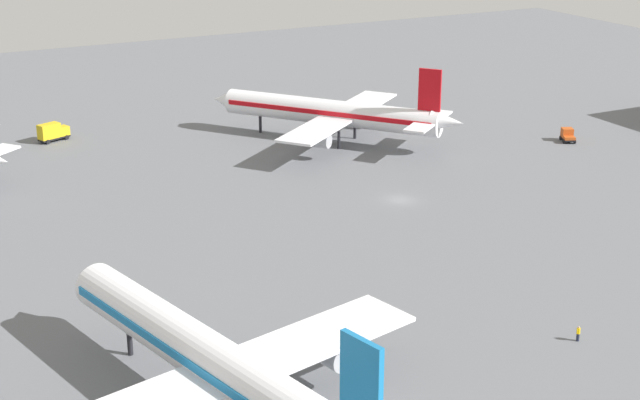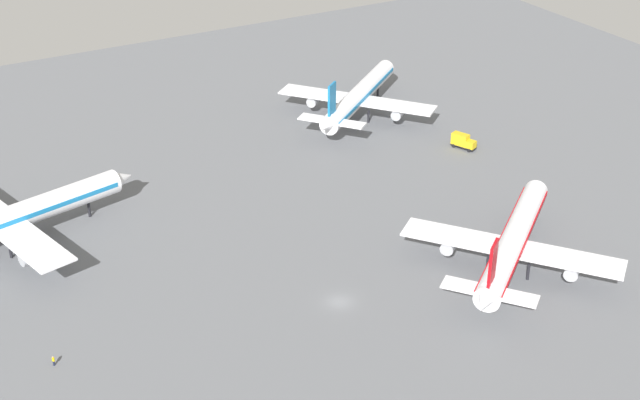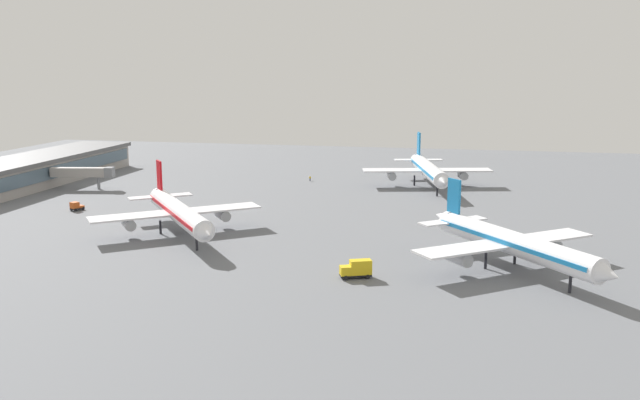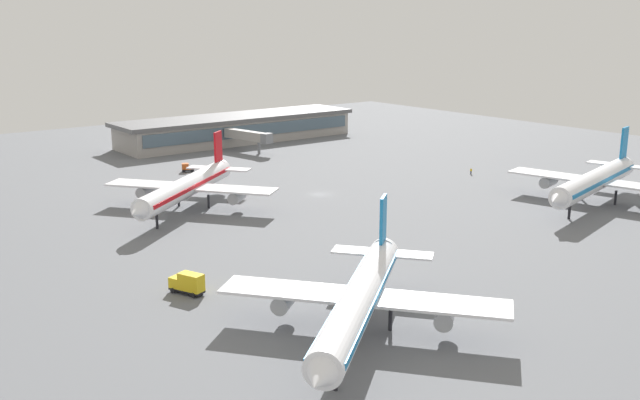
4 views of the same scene
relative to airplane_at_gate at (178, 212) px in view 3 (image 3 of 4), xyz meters
The scene contains 9 objects.
ground 32.56m from the airplane_at_gate, 169.85° to the left, with size 288.00×288.00×0.00m, color slate.
terminal_building 91.73m from the airplane_at_gate, 128.00° to the right, with size 84.15×20.47×8.79m.
airplane_at_gate is the anchor object (origin of this frame).
airplane_taxiing 89.55m from the airplane_at_gate, 145.41° to the left, with size 49.68×40.49×15.29m.
airplane_distant 72.02m from the airplane_at_gate, 80.15° to the left, with size 40.02×34.52×14.54m.
catering_truck 49.78m from the airplane_at_gate, 62.32° to the left, with size 3.86×5.90×3.30m.
baggage_tug 41.71m from the airplane_at_gate, 116.99° to the right, with size 3.71×3.29×2.30m.
ground_crew_worker 78.34m from the airplane_at_gate, behind, with size 0.46×0.56×1.67m.
jet_bridge 70.85m from the airplane_at_gate, 132.85° to the right, with size 6.38×19.37×6.74m.
Camera 3 is at (170.76, 56.49, 37.27)m, focal length 38.49 mm.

